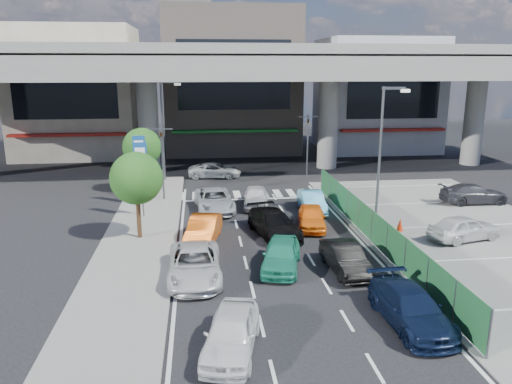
{
  "coord_description": "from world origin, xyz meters",
  "views": [
    {
      "loc": [
        -3.67,
        -22.22,
        9.18
      ],
      "look_at": [
        -0.36,
        6.43,
        1.84
      ],
      "focal_mm": 35.0,
      "sensor_mm": 36.0,
      "label": 1
    }
  ],
  "objects": [
    {
      "name": "sidewalk_left",
      "position": [
        -7.0,
        4.0,
        0.06
      ],
      "size": [
        4.0,
        30.0,
        0.12
      ],
      "primitive_type": "cube",
      "color": "slate",
      "rests_on": "ground"
    },
    {
      "name": "parked_sedan_dgrey",
      "position": [
        14.81,
        8.64,
        0.72
      ],
      "size": [
        4.56,
        1.92,
        1.31
      ],
      "primitive_type": "imported",
      "rotation": [
        0.0,
        0.0,
        1.55
      ],
      "color": "#303035",
      "rests_on": "parking_lot"
    },
    {
      "name": "van_white_back_left",
      "position": [
        -2.79,
        -7.55,
        0.69
      ],
      "size": [
        2.48,
        4.31,
        1.38
      ],
      "primitive_type": "imported",
      "rotation": [
        0.0,
        0.0,
        -0.22
      ],
      "color": "silver",
      "rests_on": "ground"
    },
    {
      "name": "building_west",
      "position": [
        -16.0,
        31.97,
        6.49
      ],
      "size": [
        12.0,
        10.9,
        13.0
      ],
      "color": "gray",
      "rests_on": "ground"
    },
    {
      "name": "sedan_white_front_mid",
      "position": [
        -0.0,
        9.62,
        0.68
      ],
      "size": [
        2.05,
        4.15,
        1.36
      ],
      "primitive_type": "imported",
      "rotation": [
        0.0,
        0.0,
        -0.11
      ],
      "color": "silver",
      "rests_on": "ground"
    },
    {
      "name": "parking_lot",
      "position": [
        11.0,
        2.0,
        0.03
      ],
      "size": [
        12.0,
        28.0,
        0.06
      ],
      "primitive_type": "cube",
      "color": "slate",
      "rests_on": "ground"
    },
    {
      "name": "parked_sedan_white",
      "position": [
        10.33,
        1.7,
        0.74
      ],
      "size": [
        4.28,
        2.55,
        1.36
      ],
      "primitive_type": "imported",
      "rotation": [
        0.0,
        0.0,
        1.82
      ],
      "color": "silver",
      "rests_on": "parking_lot"
    },
    {
      "name": "traffic_cone",
      "position": [
        7.53,
        3.58,
        0.43
      ],
      "size": [
        0.43,
        0.43,
        0.74
      ],
      "primitive_type": "cone",
      "rotation": [
        0.0,
        0.0,
        -0.13
      ],
      "color": "red",
      "rests_on": "parking_lot"
    },
    {
      "name": "taxi_orange_left",
      "position": [
        -3.55,
        3.16,
        0.69
      ],
      "size": [
        2.22,
        4.39,
        1.38
      ],
      "primitive_type": "imported",
      "rotation": [
        0.0,
        0.0,
        -0.19
      ],
      "color": "#C85311",
      "rests_on": "ground"
    },
    {
      "name": "kei_truck_front_right",
      "position": [
        3.47,
        8.2,
        0.65
      ],
      "size": [
        1.52,
        3.99,
        1.3
      ],
      "primitive_type": "imported",
      "rotation": [
        0.0,
        0.0,
        -0.04
      ],
      "color": "#4AA2C9",
      "rests_on": "ground"
    },
    {
      "name": "taxi_orange_right",
      "position": [
        2.71,
        4.83,
        0.65
      ],
      "size": [
        2.2,
        4.03,
        1.3
      ],
      "primitive_type": "imported",
      "rotation": [
        0.0,
        0.0,
        -0.18
      ],
      "color": "orange",
      "rests_on": "ground"
    },
    {
      "name": "street_lamp_right",
      "position": [
        7.17,
        6.0,
        4.77
      ],
      "size": [
        1.65,
        0.22,
        8.0
      ],
      "color": "#595B60",
      "rests_on": "ground"
    },
    {
      "name": "sedan_black_mid",
      "position": [
        0.34,
        3.73,
        0.69
      ],
      "size": [
        2.94,
        5.07,
        1.38
      ],
      "primitive_type": "imported",
      "rotation": [
        0.0,
        0.0,
        0.22
      ],
      "color": "black",
      "rests_on": "ground"
    },
    {
      "name": "tree_far",
      "position": [
        -7.8,
        14.5,
        3.39
      ],
      "size": [
        2.8,
        2.8,
        4.8
      ],
      "color": "#382314",
      "rests_on": "ground"
    },
    {
      "name": "building_east",
      "position": [
        16.0,
        31.97,
        5.99
      ],
      "size": [
        12.0,
        10.9,
        12.0
      ],
      "color": "gray",
      "rests_on": "ground"
    },
    {
      "name": "expressway",
      "position": [
        0.0,
        22.0,
        8.76
      ],
      "size": [
        64.0,
        14.0,
        10.75
      ],
      "color": "slate",
      "rests_on": "ground"
    },
    {
      "name": "building_center",
      "position": [
        0.0,
        32.97,
        7.49
      ],
      "size": [
        14.0,
        10.9,
        15.0
      ],
      "color": "gray",
      "rests_on": "ground"
    },
    {
      "name": "traffic_light_right",
      "position": [
        5.5,
        19.0,
        3.94
      ],
      "size": [
        1.6,
        1.24,
        5.2
      ],
      "color": "#595B60",
      "rests_on": "ground"
    },
    {
      "name": "minivan_navy_back",
      "position": [
        3.78,
        -6.53,
        0.67
      ],
      "size": [
        2.15,
        4.73,
        1.34
      ],
      "primitive_type": "imported",
      "rotation": [
        0.0,
        0.0,
        0.06
      ],
      "color": "black",
      "rests_on": "ground"
    },
    {
      "name": "crossing_wagon_silver",
      "position": [
        -2.4,
        18.93,
        0.61
      ],
      "size": [
        4.57,
        2.42,
        1.22
      ],
      "primitive_type": "imported",
      "rotation": [
        0.0,
        0.0,
        1.48
      ],
      "color": "#ACB0B4",
      "rests_on": "ground"
    },
    {
      "name": "ground",
      "position": [
        0.0,
        0.0,
        0.0
      ],
      "size": [
        120.0,
        120.0,
        0.0
      ],
      "primitive_type": "plane",
      "color": "black",
      "rests_on": "ground"
    },
    {
      "name": "tree_near",
      "position": [
        -7.0,
        4.0,
        3.39
      ],
      "size": [
        2.8,
        2.8,
        4.8
      ],
      "color": "#382314",
      "rests_on": "ground"
    },
    {
      "name": "street_lamp_left",
      "position": [
        -6.33,
        18.0,
        4.77
      ],
      "size": [
        1.65,
        0.22,
        8.0
      ],
      "color": "#595B60",
      "rests_on": "ground"
    },
    {
      "name": "signboard_far",
      "position": [
        -7.6,
        10.99,
        3.06
      ],
      "size": [
        0.8,
        0.14,
        4.7
      ],
      "color": "#595B60",
      "rests_on": "ground"
    },
    {
      "name": "taxi_teal_mid",
      "position": [
        -0.03,
        -0.9,
        0.69
      ],
      "size": [
        2.58,
        4.33,
        1.38
      ],
      "primitive_type": "imported",
      "rotation": [
        0.0,
        0.0,
        -0.25
      ],
      "color": "#229170",
      "rests_on": "ground"
    },
    {
      "name": "fence_run",
      "position": [
        5.3,
        1.0,
        0.9
      ],
      "size": [
        0.16,
        22.0,
        1.8
      ],
      "primitive_type": null,
      "color": "#1D562D",
      "rests_on": "ground"
    },
    {
      "name": "hatch_black_mid_right",
      "position": [
        2.83,
        -1.53,
        0.65
      ],
      "size": [
        1.58,
        3.99,
        1.29
      ],
      "primitive_type": "imported",
      "rotation": [
        0.0,
        0.0,
        0.06
      ],
      "color": "black",
      "rests_on": "ground"
    },
    {
      "name": "sedan_white_mid_left",
      "position": [
        -4.0,
        -1.6,
        0.69
      ],
      "size": [
        2.33,
        4.98,
        1.38
      ],
      "primitive_type": "imported",
      "rotation": [
        0.0,
        0.0,
        0.01
      ],
      "color": "silver",
      "rests_on": "ground"
    },
    {
      "name": "signboard_near",
      "position": [
        -7.2,
        7.99,
        3.06
      ],
      "size": [
        0.8,
        0.14,
        4.7
      ],
      "color": "#595B60",
      "rests_on": "ground"
    },
    {
      "name": "wagon_silver_front_left",
      "position": [
        -2.78,
        9.05,
        0.69
      ],
      "size": [
        2.7,
        5.14,
        1.38
      ],
      "primitive_type": "imported",
      "rotation": [
        0.0,
        0.0,
        0.08
      ],
      "color": "#B0B5B9",
      "rests_on": "ground"
    },
    {
      "name": "traffic_light_left",
      "position": [
        -6.2,
        12.0,
        3.94
      ],
      "size": [
        1.6,
        1.24,
        5.2
      ],
      "color": "#595B60",
      "rests_on": "ground"
    }
  ]
}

